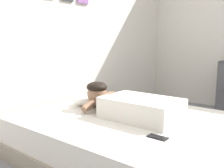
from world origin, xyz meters
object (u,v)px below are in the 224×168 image
(cell_phone, at_px, (158,137))
(bed, at_px, (130,137))
(pillow, at_px, (95,99))
(person_lying, at_px, (128,104))
(coffee_cup, at_px, (108,103))

(cell_phone, bearing_deg, bed, 55.72)
(pillow, height_order, person_lying, person_lying)
(coffee_cup, bearing_deg, pillow, 84.60)
(pillow, xyz_separation_m, coffee_cup, (-0.02, -0.21, -0.02))
(cell_phone, bearing_deg, coffee_cup, 61.00)
(person_lying, height_order, coffee_cup, person_lying)
(person_lying, height_order, cell_phone, person_lying)
(coffee_cup, bearing_deg, bed, -112.46)
(bed, height_order, coffee_cup, coffee_cup)
(pillow, bearing_deg, cell_phone, -114.69)
(person_lying, xyz_separation_m, coffee_cup, (0.14, 0.33, -0.07))
(bed, bearing_deg, coffee_cup, 67.54)
(person_lying, bearing_deg, pillow, 73.71)
(person_lying, relative_size, coffee_cup, 7.36)
(pillow, height_order, cell_phone, pillow)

